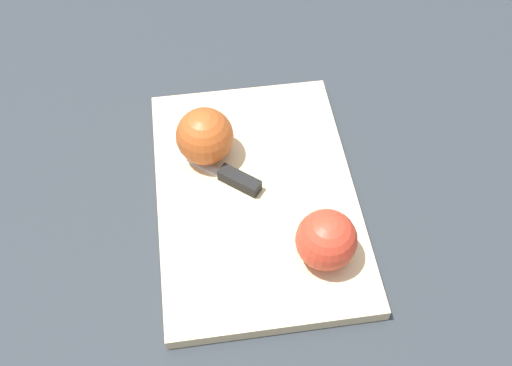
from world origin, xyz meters
name	(u,v)px	position (x,y,z in m)	size (l,w,h in m)	color
ground_plane	(256,200)	(0.00, 0.00, 0.00)	(4.00, 4.00, 0.00)	#282D33
cutting_board	(256,196)	(0.00, 0.00, 0.01)	(0.43, 0.31, 0.02)	#D1B789
apple_half_left	(326,240)	(-0.11, -0.08, 0.06)	(0.08, 0.08, 0.08)	red
apple_half_right	(205,137)	(0.07, 0.07, 0.06)	(0.08, 0.08, 0.08)	#AD4C1E
knife	(234,178)	(0.02, 0.03, 0.03)	(0.10, 0.13, 0.02)	silver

